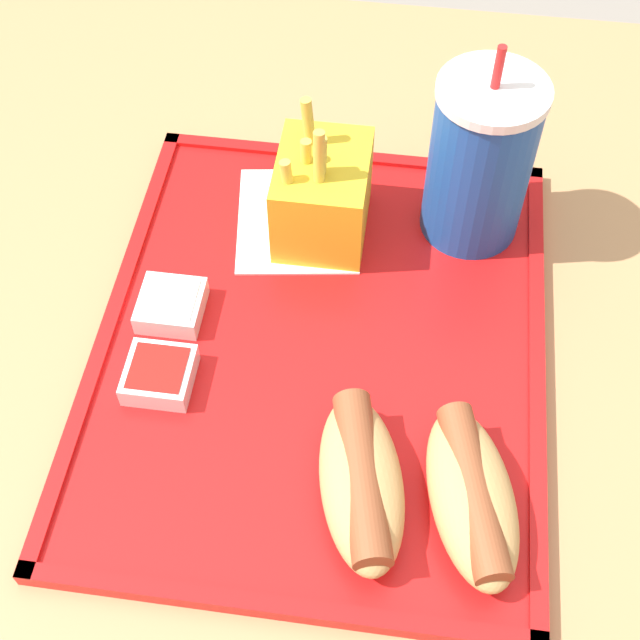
% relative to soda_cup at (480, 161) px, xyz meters
% --- Properties ---
extents(dining_table, '(1.01, 1.09, 0.75)m').
position_rel_soda_cup_xyz_m(dining_table, '(0.18, -0.12, -0.46)').
color(dining_table, '#B27F51').
rests_on(dining_table, ground_plane).
extents(food_tray, '(0.43, 0.35, 0.01)m').
position_rel_soda_cup_xyz_m(food_tray, '(0.14, -0.11, -0.08)').
color(food_tray, red).
rests_on(food_tray, dining_table).
extents(paper_napkin, '(0.13, 0.12, 0.00)m').
position_rel_soda_cup_xyz_m(paper_napkin, '(0.02, -0.15, -0.07)').
color(paper_napkin, white).
rests_on(paper_napkin, food_tray).
extents(soda_cup, '(0.09, 0.09, 0.18)m').
position_rel_soda_cup_xyz_m(soda_cup, '(0.00, 0.00, 0.00)').
color(soda_cup, '#194CA5').
rests_on(soda_cup, food_tray).
extents(hot_dog_far, '(0.14, 0.09, 0.04)m').
position_rel_soda_cup_xyz_m(hot_dog_far, '(0.26, 0.01, -0.05)').
color(hot_dog_far, tan).
rests_on(hot_dog_far, food_tray).
extents(hot_dog_near, '(0.14, 0.08, 0.04)m').
position_rel_soda_cup_xyz_m(hot_dog_near, '(0.26, -0.06, -0.05)').
color(hot_dog_near, tan).
rests_on(hot_dog_near, food_tray).
extents(fries_carton, '(0.09, 0.07, 0.12)m').
position_rel_soda_cup_xyz_m(fries_carton, '(0.02, -0.13, -0.03)').
color(fries_carton, gold).
rests_on(fries_carton, food_tray).
extents(sauce_cup_mayo, '(0.05, 0.05, 0.02)m').
position_rel_soda_cup_xyz_m(sauce_cup_mayo, '(0.13, -0.23, -0.06)').
color(sauce_cup_mayo, silver).
rests_on(sauce_cup_mayo, food_tray).
extents(sauce_cup_ketchup, '(0.05, 0.05, 0.02)m').
position_rel_soda_cup_xyz_m(sauce_cup_ketchup, '(0.19, -0.22, -0.06)').
color(sauce_cup_ketchup, silver).
rests_on(sauce_cup_ketchup, food_tray).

